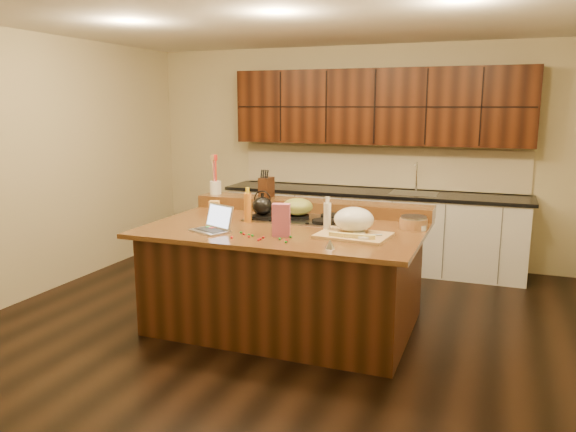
% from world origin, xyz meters
% --- Properties ---
extents(room, '(5.52, 5.02, 2.72)m').
position_xyz_m(room, '(0.00, 0.00, 1.35)').
color(room, black).
rests_on(room, ground).
extents(island, '(2.40, 1.60, 0.92)m').
position_xyz_m(island, '(0.00, 0.00, 0.46)').
color(island, black).
rests_on(island, ground).
extents(back_ledge, '(2.40, 0.30, 0.12)m').
position_xyz_m(back_ledge, '(0.00, 0.70, 0.98)').
color(back_ledge, black).
rests_on(back_ledge, island).
extents(cooktop, '(0.92, 0.52, 0.05)m').
position_xyz_m(cooktop, '(0.00, 0.30, 0.94)').
color(cooktop, gray).
rests_on(cooktop, island).
extents(back_counter, '(3.70, 0.66, 2.40)m').
position_xyz_m(back_counter, '(0.30, 2.23, 0.98)').
color(back_counter, silver).
rests_on(back_counter, ground).
extents(kettle, '(0.23, 0.23, 0.17)m').
position_xyz_m(kettle, '(-0.30, 0.17, 1.05)').
color(kettle, black).
rests_on(kettle, cooktop).
extents(green_bowl, '(0.33, 0.33, 0.16)m').
position_xyz_m(green_bowl, '(0.00, 0.30, 1.04)').
color(green_bowl, olive).
rests_on(green_bowl, cooktop).
extents(laptop, '(0.39, 0.36, 0.22)m').
position_xyz_m(laptop, '(-0.50, -0.40, 0.98)').
color(laptop, '#B7B7BC').
rests_on(laptop, island).
extents(oil_bottle, '(0.08, 0.08, 0.27)m').
position_xyz_m(oil_bottle, '(-0.38, 0.03, 1.06)').
color(oil_bottle, '#C57522').
rests_on(oil_bottle, island).
extents(vinegar_bottle, '(0.08, 0.08, 0.25)m').
position_xyz_m(vinegar_bottle, '(0.41, -0.10, 1.04)').
color(vinegar_bottle, silver).
rests_on(vinegar_bottle, island).
extents(wooden_tray, '(0.61, 0.48, 0.23)m').
position_xyz_m(wooden_tray, '(0.65, -0.14, 1.02)').
color(wooden_tray, tan).
rests_on(wooden_tray, island).
extents(ramekin_a, '(0.13, 0.13, 0.04)m').
position_xyz_m(ramekin_a, '(0.78, -0.33, 0.94)').
color(ramekin_a, white).
rests_on(ramekin_a, island).
extents(ramekin_b, '(0.12, 0.12, 0.04)m').
position_xyz_m(ramekin_b, '(0.71, -0.20, 0.94)').
color(ramekin_b, white).
rests_on(ramekin_b, island).
extents(ramekin_c, '(0.11, 0.11, 0.04)m').
position_xyz_m(ramekin_c, '(1.14, 0.25, 0.94)').
color(ramekin_c, white).
rests_on(ramekin_c, island).
extents(strainer_bowl, '(0.25, 0.25, 0.09)m').
position_xyz_m(strainer_bowl, '(1.07, 0.29, 0.97)').
color(strainer_bowl, '#996B3F').
rests_on(strainer_bowl, island).
extents(kitchen_timer, '(0.10, 0.10, 0.07)m').
position_xyz_m(kitchen_timer, '(0.59, -0.63, 0.96)').
color(kitchen_timer, silver).
rests_on(kitchen_timer, island).
extents(pink_bag, '(0.16, 0.11, 0.27)m').
position_xyz_m(pink_bag, '(0.11, -0.39, 1.05)').
color(pink_bag, '#BE5979').
rests_on(pink_bag, island).
extents(candy_plate, '(0.23, 0.23, 0.01)m').
position_xyz_m(candy_plate, '(-0.54, -0.34, 0.93)').
color(candy_plate, white).
rests_on(candy_plate, island).
extents(package_box, '(0.10, 0.08, 0.13)m').
position_xyz_m(package_box, '(-0.85, 0.26, 0.99)').
color(package_box, '#F9BE57').
rests_on(package_box, island).
extents(utensil_crock, '(0.15, 0.15, 0.14)m').
position_xyz_m(utensil_crock, '(-1.07, 0.70, 1.11)').
color(utensil_crock, white).
rests_on(utensil_crock, back_ledge).
extents(knife_block, '(0.12, 0.18, 0.21)m').
position_xyz_m(knife_block, '(-0.48, 0.70, 1.14)').
color(knife_block, black).
rests_on(knife_block, back_ledge).
extents(gumdrop_0, '(0.02, 0.02, 0.02)m').
position_xyz_m(gumdrop_0, '(-0.20, -0.46, 0.93)').
color(gumdrop_0, red).
rests_on(gumdrop_0, island).
extents(gumdrop_1, '(0.02, 0.02, 0.02)m').
position_xyz_m(gumdrop_1, '(0.20, -0.42, 0.93)').
color(gumdrop_1, '#198C26').
rests_on(gumdrop_1, island).
extents(gumdrop_2, '(0.02, 0.02, 0.02)m').
position_xyz_m(gumdrop_2, '(-0.12, -0.53, 0.93)').
color(gumdrop_2, red).
rests_on(gumdrop_2, island).
extents(gumdrop_3, '(0.02, 0.02, 0.02)m').
position_xyz_m(gumdrop_3, '(0.23, -0.59, 0.93)').
color(gumdrop_3, '#198C26').
rests_on(gumdrop_3, island).
extents(gumdrop_4, '(0.02, 0.02, 0.02)m').
position_xyz_m(gumdrop_4, '(-0.00, -0.60, 0.93)').
color(gumdrop_4, red).
rests_on(gumdrop_4, island).
extents(gumdrop_5, '(0.02, 0.02, 0.02)m').
position_xyz_m(gumdrop_5, '(-0.24, -0.42, 0.93)').
color(gumdrop_5, '#198C26').
rests_on(gumdrop_5, island).
extents(gumdrop_6, '(0.02, 0.02, 0.02)m').
position_xyz_m(gumdrop_6, '(-0.24, -0.60, 0.93)').
color(gumdrop_6, red).
rests_on(gumdrop_6, island).
extents(gumdrop_7, '(0.02, 0.02, 0.02)m').
position_xyz_m(gumdrop_7, '(-0.14, -0.47, 0.93)').
color(gumdrop_7, '#198C26').
rests_on(gumdrop_7, island).
extents(gumdrop_8, '(0.02, 0.02, 0.02)m').
position_xyz_m(gumdrop_8, '(0.00, -0.57, 0.93)').
color(gumdrop_8, red).
rests_on(gumdrop_8, island).
extents(gumdrop_9, '(0.02, 0.02, 0.02)m').
position_xyz_m(gumdrop_9, '(0.14, -0.51, 0.93)').
color(gumdrop_9, '#198C26').
rests_on(gumdrop_9, island).
extents(gumdrop_10, '(0.02, 0.02, 0.02)m').
position_xyz_m(gumdrop_10, '(0.21, -0.55, 0.93)').
color(gumdrop_10, red).
rests_on(gumdrop_10, island).
extents(gumdrop_11, '(0.02, 0.02, 0.02)m').
position_xyz_m(gumdrop_11, '(-0.11, -0.48, 0.93)').
color(gumdrop_11, '#198C26').
rests_on(gumdrop_11, island).
extents(gumdrop_12, '(0.02, 0.02, 0.02)m').
position_xyz_m(gumdrop_12, '(0.00, -0.51, 0.93)').
color(gumdrop_12, red).
rests_on(gumdrop_12, island).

